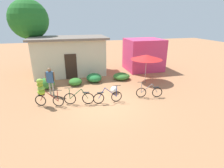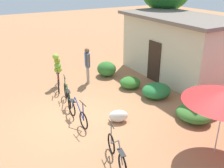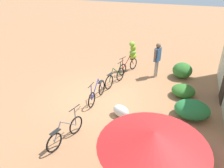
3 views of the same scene
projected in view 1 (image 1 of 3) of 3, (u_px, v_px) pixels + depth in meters
ground_plane at (103, 103)px, 10.07m from camera, size 60.00×60.00×0.00m
building_low at (70, 56)px, 14.89m from camera, size 6.21×3.34×3.15m
shop_pink at (143, 55)px, 16.31m from camera, size 3.20×2.80×2.83m
tree_behind_building at (29, 20)px, 14.68m from camera, size 3.24×3.24×6.10m
hedge_bush_front_left at (47, 83)px, 12.04m from camera, size 1.06×0.97×0.76m
hedge_bush_front_right at (75, 82)px, 12.72m from camera, size 0.94×0.99×0.52m
hedge_bush_mid at (94, 78)px, 13.42m from camera, size 1.16×1.29×0.62m
hedge_bush_by_door at (121, 76)px, 13.93m from camera, size 1.32×1.21×0.52m
market_umbrella at (147, 57)px, 13.01m from camera, size 2.34×2.34×2.05m
bicycle_leftmost at (43, 91)px, 9.45m from camera, size 1.56×0.69×1.60m
bicycle_near_pile at (79, 98)px, 9.83m from camera, size 1.66×0.41×1.01m
bicycle_center_loaded at (108, 97)px, 10.02m from camera, size 1.69×0.14×1.01m
bicycle_by_shop at (149, 92)px, 10.71m from camera, size 1.59×0.39×1.01m
produce_sack at (114, 90)px, 11.41m from camera, size 0.68×0.82×0.44m
person_vendor at (50, 79)px, 10.73m from camera, size 0.56×0.30×1.77m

